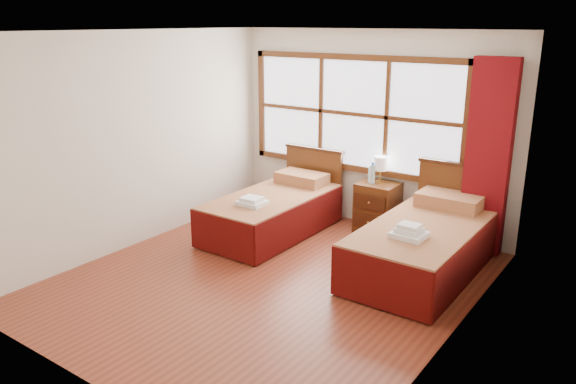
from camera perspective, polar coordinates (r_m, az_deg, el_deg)
The scene contains 15 objects.
floor at distance 6.17m, azimuth -1.93°, elevation -8.92°, with size 4.50×4.50×0.00m, color brown.
ceiling at distance 5.54m, azimuth -2.20°, elevation 16.01°, with size 4.50×4.50×0.00m, color white.
wall_back at distance 7.59m, azimuth 8.38°, elevation 6.24°, with size 4.00×4.00×0.00m, color silver.
wall_left at distance 7.09m, azimuth -15.07°, elevation 5.07°, with size 4.50×4.50×0.00m, color silver.
wall_right at distance 4.81m, azimuth 17.22°, elevation -0.63°, with size 4.50×4.50×0.00m, color silver.
window at distance 7.63m, azimuth 6.63°, elevation 7.90°, with size 3.16×0.06×1.56m.
curtain at distance 6.92m, azimuth 19.65°, elevation 3.27°, with size 0.50×0.16×2.30m, color maroon.
bed_left at distance 7.39m, azimuth -1.38°, elevation -1.90°, with size 1.01×2.03×0.98m.
bed_right at distance 6.43m, azimuth 13.75°, elevation -5.16°, with size 1.08×2.10×1.06m.
nightstand at distance 7.49m, azimuth 9.05°, elevation -1.58°, with size 0.50×0.49×0.67m.
towels_left at distance 6.91m, azimuth -3.69°, elevation -0.97°, with size 0.34×0.30×0.10m.
towels_right at distance 5.90m, azimuth 12.21°, elevation -3.99°, with size 0.35×0.31×0.14m.
lamp at distance 7.37m, azimuth 9.41°, elevation 2.80°, with size 0.18×0.18×0.35m.
bottle_near at distance 7.41m, azimuth 8.37°, elevation 1.81°, with size 0.06×0.06×0.23m.
bottle_far at distance 7.35m, azimuth 8.55°, elevation 1.85°, with size 0.07×0.07×0.28m.
Camera 1 is at (3.38, -4.40, 2.70)m, focal length 35.00 mm.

